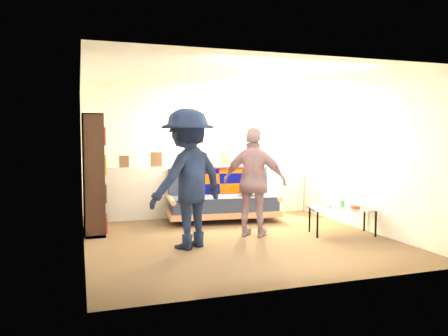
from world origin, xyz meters
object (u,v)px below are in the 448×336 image
bookshelf (93,178)px  floor_lamp (256,159)px  coffee_table (342,209)px  person_left (188,179)px  person_right (254,182)px  futon_sofa (223,199)px

bookshelf → floor_lamp: 3.21m
bookshelf → coffee_table: 4.08m
floor_lamp → person_left: size_ratio=0.81×
person_left → coffee_table: bearing=151.0°
floor_lamp → person_right: size_ratio=0.93×
coffee_table → floor_lamp: (-0.65, 2.07, 0.73)m
floor_lamp → person_right: 1.90m
coffee_table → person_left: 2.61m
floor_lamp → person_right: person_right is taller
futon_sofa → floor_lamp: bearing=21.7°
bookshelf → person_left: 1.91m
person_left → floor_lamp: bearing=-161.7°
floor_lamp → person_left: (-1.89, -2.10, -0.15)m
coffee_table → person_right: 1.50m
bookshelf → person_right: (2.40, -1.09, -0.04)m
coffee_table → person_right: person_right is taller
person_left → person_right: person_left is taller
person_left → person_right: size_ratio=1.14×
futon_sofa → bookshelf: 2.41m
person_left → person_right: bearing=167.9°
bookshelf → coffee_table: bookshelf is taller
coffee_table → person_left: bearing=-179.3°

